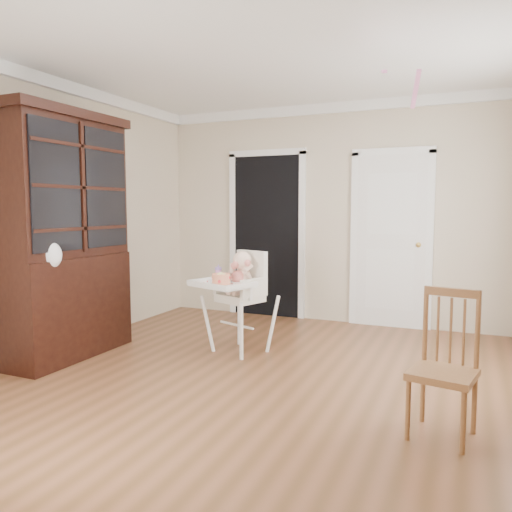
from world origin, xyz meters
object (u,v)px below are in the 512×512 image
at_px(high_chair, 240,289).
at_px(china_cabinet, 63,236).
at_px(cake, 221,279).
at_px(dining_chair, 444,369).
at_px(sippy_cup, 218,273).

relative_size(high_chair, china_cabinet, 0.44).
distance_m(cake, dining_chair, 2.22).
bearing_deg(sippy_cup, dining_chair, -27.87).
distance_m(china_cabinet, dining_chair, 3.53).
relative_size(high_chair, dining_chair, 1.12).
bearing_deg(china_cabinet, sippy_cup, 31.99).
distance_m(high_chair, sippy_cup, 0.28).
distance_m(cake, china_cabinet, 1.56).
height_order(cake, dining_chair, dining_chair).
bearing_deg(sippy_cup, china_cabinet, -148.01).
bearing_deg(high_chair, china_cabinet, -131.91).
height_order(cake, sippy_cup, sippy_cup).
relative_size(high_chair, cake, 4.56).
distance_m(sippy_cup, dining_chair, 2.50).
xyz_separation_m(high_chair, cake, (-0.06, -0.27, 0.13)).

